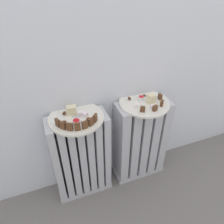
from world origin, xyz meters
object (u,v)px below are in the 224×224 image
radiator_left (81,157)px  plate_left (76,118)px  jam_bowl_left (76,122)px  fork (79,120)px  plate_right (144,103)px  jam_bowl_right (141,98)px  radiator_right (140,141)px

radiator_left → plate_left: 0.30m
jam_bowl_left → fork: 0.04m
plate_left → plate_right: size_ratio=1.00×
plate_left → jam_bowl_right: size_ratio=7.72×
jam_bowl_right → fork: (-0.38, -0.06, -0.01)m
plate_left → jam_bowl_left: size_ratio=7.05×
plate_right → jam_bowl_right: jam_bowl_right is taller
jam_bowl_left → jam_bowl_right: size_ratio=1.10×
plate_right → jam_bowl_left: (-0.40, -0.06, 0.02)m
plate_left → jam_bowl_right: 0.39m
radiator_left → jam_bowl_left: size_ratio=14.15×
jam_bowl_left → fork: jam_bowl_left is taller
plate_left → plate_right: same height
radiator_right → jam_bowl_right: 0.32m
plate_right → plate_left: bearing=180.0°
radiator_left → plate_left: size_ratio=2.01×
plate_right → jam_bowl_right: 0.03m
radiator_left → fork: 0.31m
radiator_left → jam_bowl_left: bearing=-100.6°
jam_bowl_right → plate_left: bearing=-175.7°
plate_left → jam_bowl_left: jam_bowl_left is taller
radiator_right → plate_right: bearing=0.0°
radiator_left → jam_bowl_right: jam_bowl_right is taller
plate_right → jam_bowl_right: (-0.01, 0.03, 0.02)m
plate_right → fork: 0.39m
jam_bowl_left → plate_left: bearing=79.4°
plate_right → jam_bowl_right: bearing=103.3°
plate_left → plate_right: bearing=0.0°
plate_left → jam_bowl_left: (-0.01, -0.06, 0.02)m
plate_right → fork: (-0.39, -0.03, 0.01)m
radiator_left → plate_right: size_ratio=2.01×
jam_bowl_left → fork: (0.02, 0.03, -0.01)m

